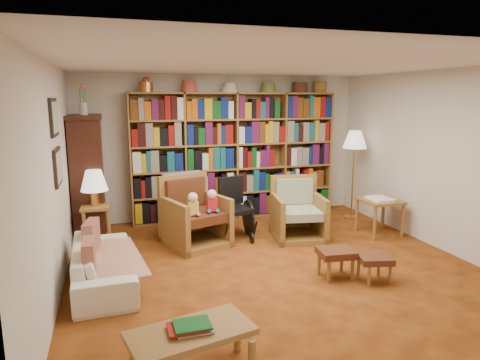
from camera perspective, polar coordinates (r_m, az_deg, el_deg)
name	(u,v)px	position (r m, az deg, el deg)	size (l,w,h in m)	color
floor	(272,265)	(5.60, 4.29, -11.25)	(5.00, 5.00, 0.00)	brown
ceiling	(275,64)	(5.20, 4.70, 15.17)	(5.00, 5.00, 0.00)	silver
wall_back	(222,147)	(7.62, -2.40, 4.42)	(5.00, 5.00, 0.00)	silver
wall_front	(408,227)	(3.13, 21.51, -5.85)	(5.00, 5.00, 0.00)	silver
wall_left	(53,180)	(4.94, -23.62, -0.05)	(5.00, 5.00, 0.00)	silver
wall_right	(441,160)	(6.59, 25.18, 2.37)	(5.00, 5.00, 0.00)	silver
bookshelf	(236,152)	(7.52, -0.59, 3.73)	(3.60, 0.30, 2.42)	brown
curio_cabinet	(88,175)	(6.94, -19.63, 0.67)	(0.50, 0.95, 2.40)	#3C1910
framed_pictures	(56,142)	(5.18, -23.33, 4.65)	(0.03, 0.52, 0.97)	black
sofa	(104,264)	(5.23, -17.72, -10.59)	(0.64, 1.65, 0.48)	beige
sofa_throw	(108,258)	(5.21, -17.20, -9.96)	(0.73, 1.35, 0.04)	beige
cushion_left	(92,238)	(5.49, -19.18, -7.31)	(0.12, 0.40, 0.40)	maroon
cushion_right	(89,259)	(4.83, -19.46, -9.84)	(0.12, 0.38, 0.38)	maroon
side_table_lamp	(96,216)	(6.51, -18.60, -4.60)	(0.42, 0.42, 0.59)	brown
table_lamp	(94,182)	(6.40, -18.88, -0.22)	(0.38, 0.38, 0.52)	#BA843B
armchair_leather	(194,215)	(6.33, -6.12, -4.73)	(1.06, 1.06, 1.02)	brown
armchair_sage	(296,214)	(6.64, 7.44, -4.55)	(0.86, 0.88, 0.92)	brown
wheelchair	(233,210)	(6.54, -0.92, -4.07)	(0.57, 0.74, 0.92)	black
floor_lamp	(355,143)	(7.68, 15.06, 4.77)	(0.41, 0.41, 1.55)	#BA843B
side_table_papers	(380,205)	(7.01, 18.16, -3.13)	(0.57, 0.57, 0.59)	brown
footstool_a	(336,255)	(5.26, 12.68, -9.68)	(0.45, 0.39, 0.35)	#512715
footstool_b	(375,261)	(5.27, 17.53, -10.21)	(0.43, 0.39, 0.31)	#512715
coffee_table	(191,336)	(3.50, -6.57, -19.93)	(1.03, 0.67, 0.42)	brown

